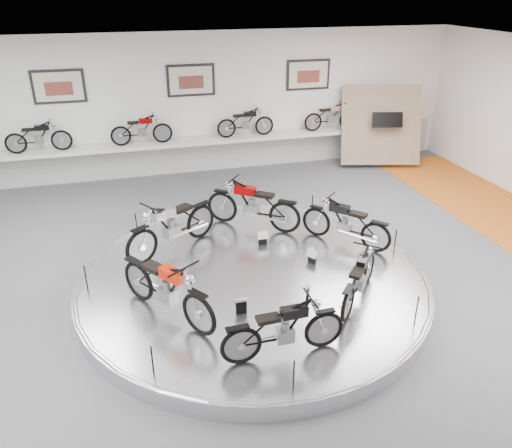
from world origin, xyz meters
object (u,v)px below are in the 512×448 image
object	(u,v)px
bike_a	(346,222)
bike_b	(253,204)
bike_c	(172,225)
bike_d	(166,287)
shelf	(196,142)
bike_e	(284,329)
bike_f	(359,278)
display_platform	(253,282)

from	to	relation	value
bike_a	bike_b	bearing A→B (deg)	10.83
bike_a	bike_c	bearing A→B (deg)	37.36
bike_a	bike_b	world-z (taller)	bike_b
bike_d	bike_b	bearing A→B (deg)	107.61
shelf	bike_b	world-z (taller)	bike_b
shelf	bike_b	distance (m)	4.50
shelf	bike_e	bearing A→B (deg)	-91.04
shelf	bike_b	xyz separation A→B (m)	(0.51, -4.46, -0.16)
bike_c	bike_e	world-z (taller)	bike_c
bike_d	bike_e	size ratio (longest dim) A/B	1.16
bike_d	shelf	bearing A→B (deg)	132.73
bike_c	bike_d	size ratio (longest dim) A/B	1.03
bike_c	bike_d	xyz separation A→B (m)	(-0.35, -2.19, -0.02)
bike_f	bike_d	bearing A→B (deg)	124.76
shelf	bike_b	size ratio (longest dim) A/B	5.96
bike_d	bike_f	size ratio (longest dim) A/B	1.20
display_platform	bike_f	size ratio (longest dim) A/B	4.21
bike_c	bike_d	distance (m)	2.22
display_platform	bike_a	distance (m)	2.34
bike_e	bike_d	bearing A→B (deg)	135.56
display_platform	bike_c	xyz separation A→B (m)	(-1.30, 1.35, 0.71)
display_platform	bike_d	xyz separation A→B (m)	(-1.65, -0.83, 0.69)
bike_a	bike_e	size ratio (longest dim) A/B	1.05
bike_d	bike_e	world-z (taller)	bike_d
shelf	display_platform	bearing A→B (deg)	-90.00
bike_e	bike_f	bearing A→B (deg)	29.23
bike_b	bike_d	world-z (taller)	bike_b
display_platform	bike_b	bearing A→B (deg)	75.12
bike_d	bike_c	bearing A→B (deg)	136.48
bike_b	bike_e	world-z (taller)	bike_b
bike_b	bike_e	size ratio (longest dim) A/B	1.17
shelf	bike_e	distance (m)	8.64
shelf	bike_d	distance (m)	7.42
bike_e	bike_f	xyz separation A→B (m)	(1.65, 0.97, -0.02)
bike_b	bike_f	world-z (taller)	bike_b
bike_b	bike_f	distance (m)	3.34
display_platform	bike_d	bearing A→B (deg)	-153.10
bike_d	bike_f	xyz separation A→B (m)	(3.14, -0.42, -0.09)
bike_f	display_platform	bearing A→B (deg)	92.37
bike_b	bike_d	bearing A→B (deg)	89.32
display_platform	bike_d	world-z (taller)	bike_d
bike_c	bike_f	bearing A→B (deg)	104.01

